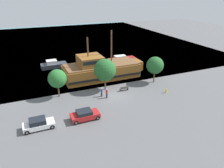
{
  "coord_description": "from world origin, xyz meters",
  "views": [
    {
      "loc": [
        -13.27,
        -30.19,
        16.4
      ],
      "look_at": [
        0.4,
        2.0,
        1.2
      ],
      "focal_mm": 35.0,
      "sensor_mm": 36.0,
      "label": 1
    }
  ],
  "objects": [
    {
      "name": "ground_plane",
      "position": [
        0.0,
        0.0,
        0.0
      ],
      "size": [
        160.0,
        160.0,
        0.0
      ],
      "primitive_type": "plane",
      "color": "#5B5B5E"
    },
    {
      "name": "tree_row_midwest",
      "position": [
        9.25,
        2.29,
        3.38
      ],
      "size": [
        3.22,
        3.22,
        4.99
      ],
      "color": "brown",
      "rests_on": "ground_plane"
    },
    {
      "name": "pirate_ship",
      "position": [
        0.67,
        8.5,
        1.76
      ],
      "size": [
        16.14,
        5.87,
        9.24
      ],
      "color": "brown",
      "rests_on": "water_surface"
    },
    {
      "name": "water_surface",
      "position": [
        0.0,
        44.0,
        0.0
      ],
      "size": [
        80.0,
        80.0,
        0.0
      ],
      "primitive_type": "plane",
      "color": "slate",
      "rests_on": "ground"
    },
    {
      "name": "parked_car_curb_mid",
      "position": [
        -6.68,
        -5.2,
        0.69
      ],
      "size": [
        3.88,
        1.92,
        1.38
      ],
      "color": "#B21E1E",
      "rests_on": "ground_plane"
    },
    {
      "name": "pedestrian_walking_near",
      "position": [
        -2.12,
        0.45,
        0.79
      ],
      "size": [
        0.32,
        0.32,
        1.57
      ],
      "color": "#232838",
      "rests_on": "ground_plane"
    },
    {
      "name": "pedestrian_walking_far",
      "position": [
        -1.53,
        -0.37,
        0.85
      ],
      "size": [
        0.32,
        0.32,
        1.68
      ],
      "color": "#232838",
      "rests_on": "ground_plane"
    },
    {
      "name": "parked_car_curb_front",
      "position": [
        -12.74,
        -4.98,
        0.69
      ],
      "size": [
        3.91,
        1.84,
        1.42
      ],
      "color": "white",
      "rests_on": "ground_plane"
    },
    {
      "name": "tree_row_east",
      "position": [
        -8.66,
        3.23,
        3.19
      ],
      "size": [
        3.02,
        3.02,
        4.71
      ],
      "color": "brown",
      "rests_on": "ground_plane"
    },
    {
      "name": "moored_boat_dockside",
      "position": [
        -7.1,
        18.43,
        0.67
      ],
      "size": [
        5.68,
        2.42,
        1.78
      ],
      "color": "#2D333D",
      "rests_on": "water_surface"
    },
    {
      "name": "bench_promenade_east",
      "position": [
        2.29,
        0.97,
        0.43
      ],
      "size": [
        1.54,
        0.45,
        0.85
      ],
      "color": "#4C4742",
      "rests_on": "ground_plane"
    },
    {
      "name": "fire_hydrant",
      "position": [
        8.61,
        -2.56,
        0.41
      ],
      "size": [
        0.42,
        0.25,
        0.76
      ],
      "color": "yellow",
      "rests_on": "ground_plane"
    },
    {
      "name": "tree_row_mideast",
      "position": [
        -0.55,
        2.85,
        3.65
      ],
      "size": [
        3.86,
        3.86,
        5.58
      ],
      "color": "brown",
      "rests_on": "ground_plane"
    },
    {
      "name": "moored_boat_outer",
      "position": [
        8.91,
        16.04,
        0.66
      ],
      "size": [
        6.73,
        2.12,
        1.69
      ],
      "color": "maroon",
      "rests_on": "water_surface"
    }
  ]
}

